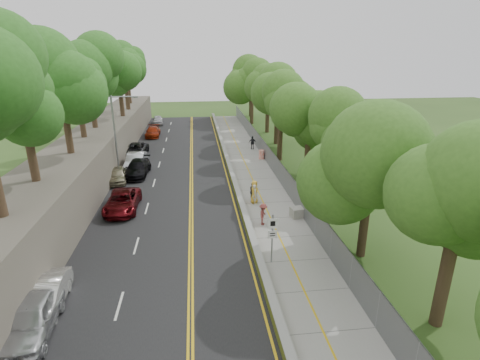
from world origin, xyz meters
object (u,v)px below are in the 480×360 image
Objects in this scene: streetlight at (117,131)px; car_1 at (46,296)px; signpost at (272,233)px; construction_barrel at (262,154)px; car_2 at (122,201)px; concrete_block at (298,212)px; painter_0 at (254,192)px; person_far at (253,143)px; car_0 at (32,318)px.

streetlight is 20.18m from car_1.
construction_barrel is (3.25, 21.83, -1.40)m from signpost.
car_2 reaches higher than construction_barrel.
car_2 is at bearing 167.65° from concrete_block.
car_1 reaches higher than concrete_block.
person_far is (2.49, 17.21, -0.13)m from painter_0.
signpost is 0.60× the size of car_2.
car_0 is at bearing -159.11° from signpost.
streetlight is 17.55m from person_far.
streetlight is 7.78× the size of construction_barrel.
streetlight is 4.20× the size of painter_0.
car_1 is 2.60× the size of person_far.
construction_barrel is at bearing 18.07° from streetlight.
car_1 is at bearing -121.19° from construction_barrel.
concrete_block is 0.22× the size of car_2.
concrete_block is 13.62m from car_2.
car_1 is at bearing 155.93° from painter_0.
concrete_block is at bearing -115.96° from painter_0.
concrete_block is 0.24× the size of car_0.
construction_barrel is at bearing 103.03° from person_far.
person_far reaches higher than car_0.
car_1 reaches higher than construction_barrel.
car_1 is at bearing 86.56° from car_0.
car_2 is at bearing 112.29° from painter_0.
car_0 is at bearing -144.93° from concrete_block.
car_1 is at bearing -149.45° from concrete_block.
painter_0 reaches higher than car_0.
car_2 is at bearing 79.35° from car_1.
signpost is 0.66× the size of car_0.
painter_0 is at bearing 44.91° from car_0.
car_2 is 2.70× the size of painter_0.
car_0 is 2.47× the size of painter_0.
signpost is 26.49m from person_far.
painter_0 is 1.16× the size of person_far.
car_1 is at bearing -90.40° from streetlight.
streetlight is at bearing 77.74° from painter_0.
signpost is at bearing -55.92° from streetlight.
painter_0 is at bearing 1.55° from car_2.
person_far is (12.94, 17.38, 0.12)m from car_2.
car_1 is 11.82m from car_2.
painter_0 reaches higher than car_1.
signpost reaches higher than car_1.
person_far is (-0.36, 20.29, 0.45)m from concrete_block.
person_far reaches higher than concrete_block.
concrete_block is 0.68× the size of person_far.
signpost is 13.50m from car_2.
car_2 is at bearing 79.74° from car_0.
car_2 is 3.13× the size of person_far.
streetlight is 1.88× the size of car_1.
signpost is 1.63× the size of painter_0.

